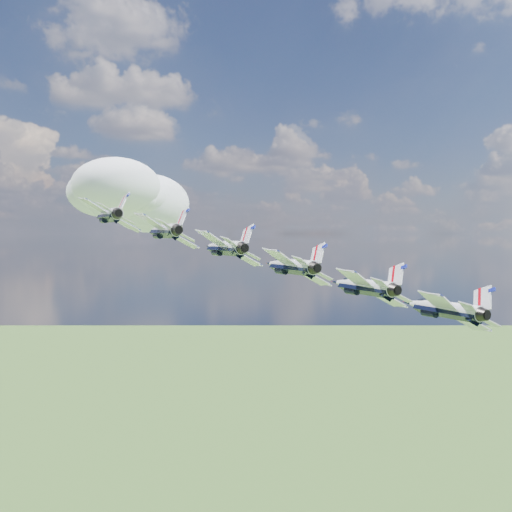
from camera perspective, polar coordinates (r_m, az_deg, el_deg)
name	(u,v)px	position (r m, az deg, el deg)	size (l,w,h in m)	color
cloud_far	(127,198)	(262.86, -12.81, 5.71)	(57.17, 44.92, 22.46)	white
jet_0	(109,215)	(91.95, -14.53, 4.02)	(9.84, 14.57, 4.35)	white
jet_1	(164,230)	(86.37, -9.21, 2.57)	(9.84, 14.57, 4.35)	white
jet_2	(224,247)	(81.70, -3.23, 0.90)	(9.84, 14.57, 4.35)	white
jet_3	(290,265)	(78.09, 3.38, -0.95)	(9.84, 14.57, 4.35)	white
jet_4	(362,286)	(75.70, 10.53, -2.93)	(9.84, 14.57, 4.35)	white
jet_5	(441,308)	(74.65, 18.03, -4.95)	(9.84, 14.57, 4.35)	white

